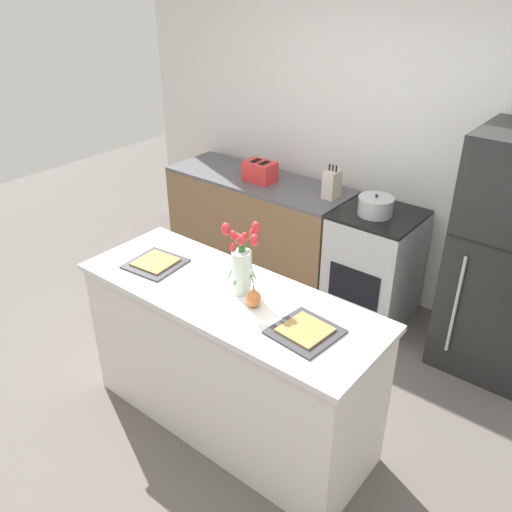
{
  "coord_description": "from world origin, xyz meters",
  "views": [
    {
      "loc": [
        1.68,
        -1.85,
        2.56
      ],
      "look_at": [
        0.0,
        0.25,
        1.08
      ],
      "focal_mm": 38.0,
      "sensor_mm": 36.0,
      "label": 1
    }
  ],
  "objects": [
    {
      "name": "ground_plane",
      "position": [
        0.0,
        0.0,
        0.0
      ],
      "size": [
        10.0,
        10.0,
        0.0
      ],
      "primitive_type": "plane",
      "color": "#59544F"
    },
    {
      "name": "back_wall",
      "position": [
        0.0,
        2.0,
        1.35
      ],
      "size": [
        5.2,
        0.08,
        2.7
      ],
      "color": "silver",
      "rests_on": "ground_plane"
    },
    {
      "name": "kitchen_island",
      "position": [
        0.0,
        0.0,
        0.48
      ],
      "size": [
        1.8,
        0.66,
        0.96
      ],
      "color": "silver",
      "rests_on": "ground_plane"
    },
    {
      "name": "back_counter",
      "position": [
        -1.06,
        1.6,
        0.45
      ],
      "size": [
        1.68,
        0.6,
        0.89
      ],
      "color": "brown",
      "rests_on": "ground_plane"
    },
    {
      "name": "stove_range",
      "position": [
        0.1,
        1.6,
        0.45
      ],
      "size": [
        0.6,
        0.61,
        0.89
      ],
      "color": "#B2B5B7",
      "rests_on": "ground_plane"
    },
    {
      "name": "refrigerator",
      "position": [
        1.05,
        1.6,
        0.84
      ],
      "size": [
        0.68,
        0.67,
        1.67
      ],
      "color": "black",
      "rests_on": "ground_plane"
    },
    {
      "name": "flower_vase",
      "position": [
        0.06,
        0.06,
        1.13
      ],
      "size": [
        0.19,
        0.17,
        0.42
      ],
      "color": "silver",
      "rests_on": "kitchen_island"
    },
    {
      "name": "pear_figurine",
      "position": [
        0.2,
        -0.01,
        1.01
      ],
      "size": [
        0.08,
        0.08,
        0.13
      ],
      "color": "#C66B33",
      "rests_on": "kitchen_island"
    },
    {
      "name": "plate_setting_left",
      "position": [
        -0.54,
        -0.04,
        0.97
      ],
      "size": [
        0.33,
        0.33,
        0.02
      ],
      "color": "#333338",
      "rests_on": "kitchen_island"
    },
    {
      "name": "plate_setting_right",
      "position": [
        0.54,
        -0.04,
        0.97
      ],
      "size": [
        0.33,
        0.33,
        0.02
      ],
      "color": "#333338",
      "rests_on": "kitchen_island"
    },
    {
      "name": "toaster",
      "position": [
        -1.01,
        1.56,
        0.98
      ],
      "size": [
        0.28,
        0.18,
        0.17
      ],
      "color": "red",
      "rests_on": "back_counter"
    },
    {
      "name": "cooking_pot",
      "position": [
        0.08,
        1.56,
        0.96
      ],
      "size": [
        0.26,
        0.26,
        0.16
      ],
      "color": "#B2B5B7",
      "rests_on": "stove_range"
    },
    {
      "name": "knife_block",
      "position": [
        -0.35,
        1.63,
        1.0
      ],
      "size": [
        0.1,
        0.14,
        0.27
      ],
      "color": "beige",
      "rests_on": "back_counter"
    }
  ]
}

